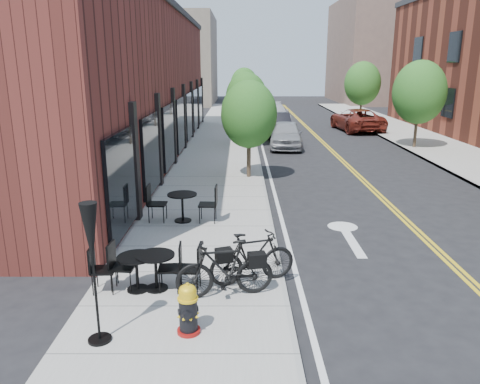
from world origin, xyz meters
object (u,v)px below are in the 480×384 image
object	(u,v)px
parked_car_a	(286,134)
fire_hydrant	(188,309)
bicycle_left	(225,269)
parked_car_b	(277,125)
bicycle_right	(252,257)
bistro_set_c	(182,203)
bistro_set_b	(156,267)
patio_umbrella	(91,244)
parked_car_far	(357,120)
parked_car_c	(273,114)
bistro_set_a	(137,268)

from	to	relation	value
parked_car_a	fire_hydrant	bearing A→B (deg)	-95.34
bicycle_left	parked_car_b	distance (m)	21.92
bicycle_left	bicycle_right	xyz separation A→B (m)	(0.55, 0.60, -0.02)
bistro_set_c	bicycle_left	bearing A→B (deg)	-70.95
bicycle_left	bistro_set_c	world-z (taller)	bicycle_left
fire_hydrant	bistro_set_b	distance (m)	1.78
bicycle_left	bistro_set_b	size ratio (longest dim) A/B	1.05
bicycle_right	patio_umbrella	world-z (taller)	patio_umbrella
parked_car_a	bistro_set_c	bearing A→B (deg)	-102.95
bistro_set_b	parked_car_far	world-z (taller)	parked_car_far
bistro_set_b	parked_car_far	xyz separation A→B (m)	(9.80, 24.16, 0.16)
bicycle_left	parked_car_b	bearing A→B (deg)	162.23
bistro_set_b	patio_umbrella	bearing A→B (deg)	-105.06
bicycle_left	bistro_set_c	bearing A→B (deg)	-174.08
fire_hydrant	bicycle_left	size ratio (longest dim) A/B	0.48
fire_hydrant	bicycle_right	distance (m)	2.20
parked_car_a	parked_car_c	distance (m)	10.70
bicycle_left	parked_car_a	xyz separation A→B (m)	(2.84, 17.55, 0.04)
fire_hydrant	patio_umbrella	bearing A→B (deg)	167.97
parked_car_a	parked_car_far	bearing A→B (deg)	56.01
bicycle_right	parked_car_far	bearing A→B (deg)	-36.76
bistro_set_c	parked_car_c	xyz separation A→B (m)	(4.19, 23.72, 0.15)
fire_hydrant	patio_umbrella	size ratio (longest dim) A/B	0.39
bistro_set_b	parked_car_c	xyz separation A→B (m)	(4.22, 27.96, 0.19)
patio_umbrella	parked_car_a	world-z (taller)	patio_umbrella
bicycle_right	bistro_set_b	xyz separation A→B (m)	(-1.94, -0.31, -0.07)
fire_hydrant	bistro_set_b	size ratio (longest dim) A/B	0.50
bistro_set_a	parked_car_far	size ratio (longest dim) A/B	0.32
parked_car_b	bistro_set_b	bearing A→B (deg)	-103.85
fire_hydrant	bistro_set_c	xyz separation A→B (m)	(-0.79, 5.82, 0.10)
bistro_set_a	bistro_set_b	bearing A→B (deg)	2.74
bistro_set_c	parked_car_b	world-z (taller)	parked_car_b
bistro_set_a	parked_car_b	bearing A→B (deg)	74.89
parked_car_b	parked_car_c	size ratio (longest dim) A/B	0.82
bicycle_right	parked_car_a	xyz separation A→B (m)	(2.29, 16.95, 0.07)
bistro_set_b	parked_car_b	size ratio (longest dim) A/B	0.40
bicycle_right	patio_umbrella	xyz separation A→B (m)	(-2.56, -2.13, 1.14)
bistro_set_c	parked_car_far	size ratio (longest dim) A/B	0.36
patio_umbrella	bicycle_right	bearing A→B (deg)	39.76
bistro_set_b	parked_car_c	world-z (taller)	parked_car_c
bistro_set_a	parked_car_c	bearing A→B (deg)	77.16
bistro_set_b	parked_car_a	bearing A→B (deg)	79.99
parked_car_a	bistro_set_a	bearing A→B (deg)	-99.96
bicycle_right	bistro_set_a	xyz separation A→B (m)	(-2.31, -0.35, -0.08)
parked_car_far	patio_umbrella	bearing A→B (deg)	62.36
bicycle_left	bistro_set_c	distance (m)	4.73
parked_car_b	patio_umbrella	bearing A→B (deg)	-104.51
bicycle_left	bistro_set_c	xyz separation A→B (m)	(-1.36, 4.53, -0.04)
fire_hydrant	parked_car_b	xyz separation A→B (m)	(3.22, 23.04, 0.20)
bistro_set_b	parked_car_a	xyz separation A→B (m)	(4.23, 17.26, 0.13)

